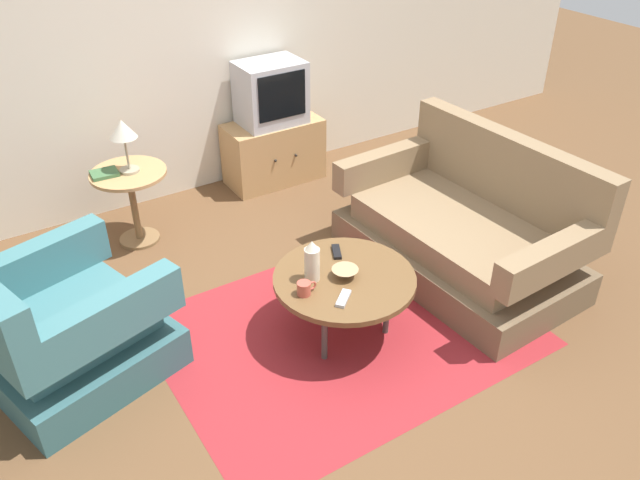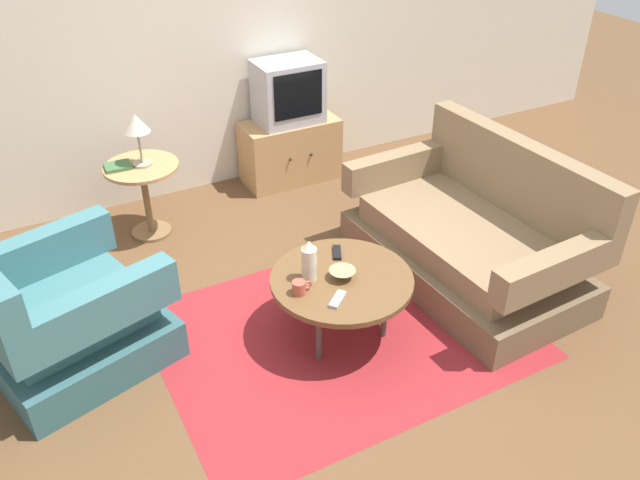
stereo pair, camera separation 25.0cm
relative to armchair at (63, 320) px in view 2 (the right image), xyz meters
name	(u,v)px [view 2 (the right image)]	position (x,y,z in m)	size (l,w,h in m)	color
ground_plane	(318,334)	(1.39, -0.47, -0.31)	(16.00, 16.00, 0.00)	brown
back_wall	(181,28)	(1.39, 1.80, 1.04)	(9.00, 0.12, 2.70)	beige
area_rug	(341,332)	(1.52, -0.52, -0.31)	(2.19, 1.68, 0.00)	maroon
armchair	(63,320)	(0.00, 0.00, 0.00)	(1.14, 1.09, 0.89)	#325C60
couch	(472,237)	(2.63, -0.39, -0.02)	(1.03, 1.70, 0.93)	brown
coffee_table	(342,281)	(1.52, -0.52, 0.09)	(0.85, 0.85, 0.43)	brown
side_table	(144,184)	(0.80, 1.18, 0.11)	(0.55, 0.55, 0.58)	tan
tv_stand	(290,151)	(2.15, 1.50, -0.04)	(0.83, 0.43, 0.54)	tan
television	(288,92)	(2.15, 1.51, 0.49)	(0.53, 0.40, 0.52)	#B7B7BC
table_lamp	(136,127)	(0.81, 1.18, 0.57)	(0.19, 0.19, 0.39)	#9E937A
vase	(309,261)	(1.35, -0.44, 0.24)	(0.09, 0.09, 0.26)	beige
mug	(300,287)	(1.23, -0.54, 0.15)	(0.12, 0.08, 0.08)	#B74C3D
bowl	(342,274)	(1.52, -0.53, 0.14)	(0.16, 0.16, 0.06)	tan
tv_remote_dark	(337,252)	(1.62, -0.29, 0.12)	(0.11, 0.15, 0.02)	black
tv_remote_silver	(337,300)	(1.38, -0.70, 0.12)	(0.15, 0.14, 0.02)	#B2B2B7
book	(118,166)	(0.64, 1.22, 0.28)	(0.19, 0.16, 0.03)	#3D663D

